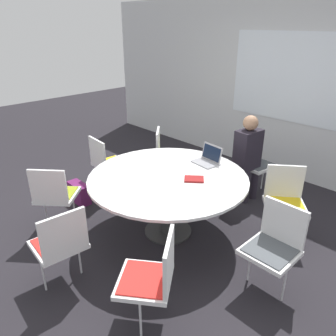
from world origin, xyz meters
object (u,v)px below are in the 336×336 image
object	(u,v)px
chair_1	(167,152)
spiral_notebook	(194,179)
laptop	(208,159)
handbag	(79,193)
chair_5	(153,275)
person_0	(248,152)
chair_2	(106,161)
chair_6	(275,243)
chair_4	(60,241)
chair_3	(55,193)
chair_7	(285,198)
chair_0	(253,159)

from	to	relation	value
chair_1	spiral_notebook	bearing A→B (deg)	14.28
laptop	handbag	size ratio (longest dim) A/B	0.92
chair_5	person_0	size ratio (longest dim) A/B	0.71
chair_2	chair_6	world-z (taller)	same
spiral_notebook	handbag	world-z (taller)	spiral_notebook
chair_2	laptop	size ratio (longest dim) A/B	2.58
chair_1	chair_4	world-z (taller)	same
chair_6	person_0	xyz separation A→B (m)	(-1.14, 1.31, 0.19)
chair_3	person_0	xyz separation A→B (m)	(1.11, 2.28, 0.19)
chair_6	spiral_notebook	bearing A→B (deg)	-3.98
laptop	chair_2	bearing A→B (deg)	-151.57
chair_4	chair_7	distance (m)	2.41
chair_4	chair_6	size ratio (longest dim) A/B	1.00
chair_4	chair_6	xyz separation A→B (m)	(1.36, 1.37, 0.00)
chair_0	chair_3	distance (m)	2.74
chair_2	chair_4	distance (m)	1.87
person_0	chair_1	bearing A→B (deg)	-61.33
chair_0	spiral_notebook	world-z (taller)	chair_0
chair_7	spiral_notebook	world-z (taller)	chair_7
chair_2	chair_4	size ratio (longest dim) A/B	1.00
chair_4	person_0	bearing A→B (deg)	0.36
chair_4	chair_5	distance (m)	0.95
chair_5	chair_7	world-z (taller)	same
chair_1	chair_3	world-z (taller)	same
chair_1	person_0	world-z (taller)	person_0
chair_5	handbag	world-z (taller)	chair_5
handbag	chair_7	bearing A→B (deg)	27.94
chair_3	person_0	bearing A→B (deg)	22.75
chair_0	chair_3	world-z (taller)	same
chair_2	chair_5	world-z (taller)	same
chair_1	chair_6	world-z (taller)	same
chair_2	chair_1	bearing A→B (deg)	72.55
chair_1	laptop	size ratio (longest dim) A/B	2.58
chair_3	chair_6	distance (m)	2.46
chair_4	person_0	size ratio (longest dim) A/B	0.71
chair_7	spiral_notebook	bearing A→B (deg)	7.04
chair_4	spiral_notebook	world-z (taller)	chair_4
chair_0	chair_5	xyz separation A→B (m)	(0.73, -2.61, 0.00)
chair_0	chair_5	size ratio (longest dim) A/B	1.00
chair_0	person_0	distance (m)	0.32
chair_0	chair_1	bearing A→B (deg)	-50.07
laptop	chair_0	bearing A→B (deg)	93.91
chair_4	person_0	world-z (taller)	person_0
spiral_notebook	chair_2	bearing A→B (deg)	-177.23
laptop	person_0	bearing A→B (deg)	88.85
chair_0	chair_1	distance (m)	1.28
chair_2	laptop	bearing A→B (deg)	27.53
chair_7	laptop	xyz separation A→B (m)	(-0.92, -0.25, 0.28)
laptop	chair_7	bearing A→B (deg)	21.73
chair_0	chair_5	distance (m)	2.71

